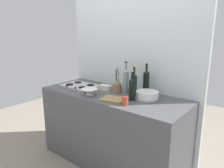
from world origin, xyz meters
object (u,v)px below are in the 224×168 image
(utensil_crock, at_px, (117,87))
(cutting_board, at_px, (114,99))
(wine_bottle_mid_right, at_px, (126,81))
(butter_dish, at_px, (105,87))
(condiment_jar_rear, at_px, (133,91))
(condiment_jar_front, at_px, (125,101))
(stovetop_hob, at_px, (80,86))
(wine_bottle_mid_left, at_px, (132,88))
(plate_stack, at_px, (147,95))
(wine_bottle_rightmost, at_px, (146,82))
(mixing_bowl, at_px, (90,92))
(wine_bottle_leftmost, at_px, (134,84))

(utensil_crock, xyz_separation_m, cutting_board, (0.15, -0.26, -0.06))
(wine_bottle_mid_right, relative_size, butter_dish, 2.45)
(butter_dish, distance_m, condiment_jar_rear, 0.37)
(condiment_jar_front, bearing_deg, stovetop_hob, 166.56)
(wine_bottle_mid_left, bearing_deg, cutting_board, -141.67)
(wine_bottle_mid_left, distance_m, butter_dish, 0.52)
(butter_dish, bearing_deg, utensil_crock, 0.57)
(plate_stack, bearing_deg, wine_bottle_rightmost, 124.50)
(wine_bottle_mid_left, bearing_deg, mixing_bowl, -161.88)
(wine_bottle_mid_right, xyz_separation_m, cutting_board, (0.05, -0.30, -0.14))
(plate_stack, xyz_separation_m, wine_bottle_mid_right, (-0.32, 0.05, 0.11))
(wine_bottle_mid_right, xyz_separation_m, condiment_jar_rear, (0.09, 0.03, -0.11))
(wine_bottle_mid_left, height_order, condiment_jar_rear, wine_bottle_mid_left)
(condiment_jar_rear, bearing_deg, condiment_jar_front, -67.24)
(plate_stack, bearing_deg, wine_bottle_mid_right, 171.60)
(mixing_bowl, bearing_deg, wine_bottle_rightmost, 42.65)
(wine_bottle_rightmost, bearing_deg, utensil_crock, -153.67)
(wine_bottle_leftmost, xyz_separation_m, utensil_crock, (-0.24, 0.01, -0.07))
(mixing_bowl, bearing_deg, utensil_crock, 58.94)
(utensil_crock, distance_m, condiment_jar_front, 0.46)
(butter_dish, bearing_deg, cutting_board, -37.34)
(utensil_crock, bearing_deg, mixing_bowl, -121.06)
(wine_bottle_leftmost, bearing_deg, stovetop_hob, -173.05)
(stovetop_hob, distance_m, condiment_jar_front, 0.91)
(utensil_crock, bearing_deg, condiment_jar_front, -42.72)
(wine_bottle_rightmost, distance_m, condiment_jar_front, 0.48)
(mixing_bowl, xyz_separation_m, butter_dish, (-0.01, 0.29, -0.01))
(mixing_bowl, height_order, cutting_board, mixing_bowl)
(plate_stack, xyz_separation_m, utensil_crock, (-0.41, 0.00, 0.03))
(stovetop_hob, height_order, utensil_crock, utensil_crock)
(wine_bottle_mid_left, xyz_separation_m, wine_bottle_mid_right, (-0.21, 0.18, 0.02))
(plate_stack, relative_size, wine_bottle_rightmost, 0.70)
(wine_bottle_rightmost, bearing_deg, condiment_jar_rear, -147.00)
(condiment_jar_front, bearing_deg, mixing_bowl, 177.57)
(stovetop_hob, distance_m, wine_bottle_leftmost, 0.80)
(plate_stack, distance_m, wine_bottle_mid_right, 0.34)
(condiment_jar_front, distance_m, cutting_board, 0.20)
(utensil_crock, bearing_deg, wine_bottle_mid_right, 24.91)
(wine_bottle_mid_right, bearing_deg, plate_stack, -8.40)
(utensil_crock, bearing_deg, wine_bottle_rightmost, 26.33)
(butter_dish, xyz_separation_m, condiment_jar_rear, (0.37, 0.07, 0.01))
(wine_bottle_mid_right, distance_m, condiment_jar_front, 0.45)
(condiment_jar_rear, bearing_deg, wine_bottle_rightmost, 33.00)
(wine_bottle_rightmost, distance_m, cutting_board, 0.46)
(wine_bottle_mid_right, height_order, wine_bottle_rightmost, wine_bottle_mid_right)
(wine_bottle_mid_left, distance_m, wine_bottle_mid_right, 0.28)
(wine_bottle_rightmost, bearing_deg, stovetop_hob, -163.14)
(wine_bottle_leftmost, height_order, cutting_board, wine_bottle_leftmost)
(butter_dish, height_order, utensil_crock, utensil_crock)
(wine_bottle_mid_right, height_order, cutting_board, wine_bottle_mid_right)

